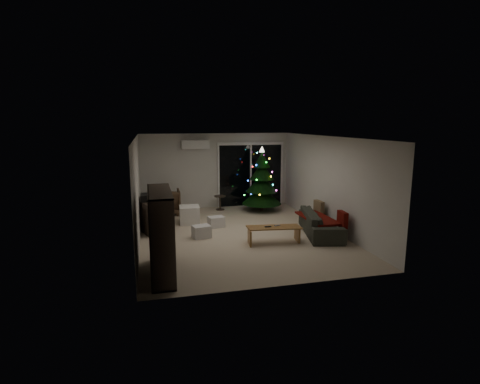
# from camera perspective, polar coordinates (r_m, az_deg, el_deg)

# --- Properties ---
(room) EXTENTS (6.50, 7.51, 2.60)m
(room) POSITION_cam_1_polar(r_m,az_deg,el_deg) (11.10, 0.31, 1.01)
(room) COLOR beige
(room) RESTS_ON ground
(bookshelf) EXTENTS (0.84, 1.68, 1.63)m
(bookshelf) POSITION_cam_1_polar(r_m,az_deg,el_deg) (7.20, -13.57, -6.26)
(bookshelf) COLOR black
(bookshelf) RESTS_ON floor
(media_cabinet) EXTENTS (0.89, 1.40, 0.82)m
(media_cabinet) POSITION_cam_1_polar(r_m,az_deg,el_deg) (10.29, -13.63, -3.50)
(media_cabinet) COLOR black
(media_cabinet) RESTS_ON floor
(stereo) EXTENTS (0.42, 0.49, 0.18)m
(stereo) POSITION_cam_1_polar(r_m,az_deg,el_deg) (10.19, -13.75, -0.78)
(stereo) COLOR black
(stereo) RESTS_ON media_cabinet
(armchair) EXTENTS (0.85, 0.87, 0.78)m
(armchair) POSITION_cam_1_polar(r_m,az_deg,el_deg) (12.00, -11.15, -1.50)
(armchair) COLOR #442E20
(armchair) RESTS_ON floor
(ottoman) EXTENTS (0.59, 0.59, 0.50)m
(ottoman) POSITION_cam_1_polar(r_m,az_deg,el_deg) (10.83, -7.70, -3.46)
(ottoman) COLOR silver
(ottoman) RESTS_ON floor
(cardboard_box_a) EXTENTS (0.49, 0.41, 0.31)m
(cardboard_box_a) POSITION_cam_1_polar(r_m,az_deg,el_deg) (9.51, -5.89, -6.02)
(cardboard_box_a) COLOR silver
(cardboard_box_a) RESTS_ON floor
(cardboard_box_b) EXTENTS (0.47, 0.39, 0.30)m
(cardboard_box_b) POSITION_cam_1_polar(r_m,az_deg,el_deg) (10.41, -3.64, -4.55)
(cardboard_box_b) COLOR silver
(cardboard_box_b) RESTS_ON floor
(side_table) EXTENTS (0.45, 0.45, 0.48)m
(side_table) POSITION_cam_1_polar(r_m,az_deg,el_deg) (12.40, -3.06, -1.65)
(side_table) COLOR black
(side_table) RESTS_ON floor
(floor_lamp) EXTENTS (0.27, 0.27, 1.66)m
(floor_lamp) POSITION_cam_1_polar(r_m,az_deg,el_deg) (12.67, -10.26, 1.18)
(floor_lamp) COLOR black
(floor_lamp) RESTS_ON floor
(sofa) EXTENTS (1.25, 2.17, 0.60)m
(sofa) POSITION_cam_1_polar(r_m,az_deg,el_deg) (9.93, 12.19, -4.62)
(sofa) COLOR #383C32
(sofa) RESTS_ON floor
(sofa_throw) EXTENTS (0.64, 1.47, 0.05)m
(sofa_throw) POSITION_cam_1_polar(r_m,az_deg,el_deg) (9.86, 11.69, -3.91)
(sofa_throw) COLOR #610905
(sofa_throw) RESTS_ON sofa
(cushion_a) EXTENTS (0.15, 0.40, 0.39)m
(cushion_a) POSITION_cam_1_polar(r_m,az_deg,el_deg) (10.55, 11.92, -2.36)
(cushion_a) COLOR #8C7A55
(cushion_a) RESTS_ON sofa
(cushion_b) EXTENTS (0.14, 0.40, 0.39)m
(cushion_b) POSITION_cam_1_polar(r_m,az_deg,el_deg) (9.43, 15.34, -4.06)
(cushion_b) COLOR #610905
(cushion_b) RESTS_ON sofa
(coffee_table) EXTENTS (1.32, 0.60, 0.40)m
(coffee_table) POSITION_cam_1_polar(r_m,az_deg,el_deg) (9.09, 5.17, -6.49)
(coffee_table) COLOR olive
(coffee_table) RESTS_ON floor
(remote_a) EXTENTS (0.16, 0.05, 0.02)m
(remote_a) POSITION_cam_1_polar(r_m,az_deg,el_deg) (8.98, 4.29, -5.28)
(remote_a) COLOR black
(remote_a) RESTS_ON coffee_table
(remote_b) EXTENTS (0.15, 0.09, 0.02)m
(remote_b) POSITION_cam_1_polar(r_m,az_deg,el_deg) (9.10, 5.69, -5.08)
(remote_b) COLOR slate
(remote_b) RESTS_ON coffee_table
(christmas_tree) EXTENTS (1.66, 1.66, 2.10)m
(christmas_tree) POSITION_cam_1_polar(r_m,az_deg,el_deg) (12.14, 3.33, 1.98)
(christmas_tree) COLOR black
(christmas_tree) RESTS_ON floor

